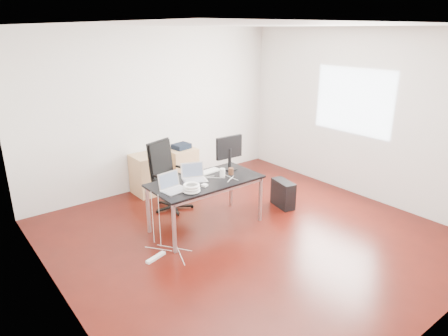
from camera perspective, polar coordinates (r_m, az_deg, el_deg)
room_shell at (r=5.24m, az=4.02°, el=4.23°), size 5.00×5.00×5.00m
desk at (r=5.69m, az=-2.65°, el=-2.22°), size 1.60×0.80×0.73m
office_chair at (r=6.40m, az=-8.02°, el=-0.60°), size 0.60×0.62×1.08m
filing_cabinet_left at (r=7.11m, az=-10.80°, el=-0.89°), size 0.50×0.50×0.70m
filing_cabinet_right at (r=7.42m, az=-6.19°, el=0.21°), size 0.50×0.50×0.70m
pc_tower at (r=6.57m, az=8.43°, el=-3.66°), size 0.29×0.48×0.44m
wastebasket at (r=7.44m, az=-6.13°, el=-1.44°), size 0.29×0.29×0.28m
power_strip at (r=5.26m, az=-9.71°, el=-12.48°), size 0.30×0.14×0.04m
laptop_left at (r=5.34m, az=-7.33°, el=-2.60°), size 0.36×0.29×0.23m
laptop_right at (r=5.67m, az=-4.27°, el=-1.17°), size 0.40×0.35×0.23m
monitor at (r=6.04m, az=0.74°, el=2.47°), size 0.45×0.26×0.51m
keyboard at (r=5.95m, az=-2.48°, el=-0.58°), size 0.45×0.18×0.02m
cup_white at (r=5.78m, az=-0.23°, el=-0.65°), size 0.08×0.08×0.12m
cup_brown at (r=5.86m, az=1.00°, el=-0.47°), size 0.08×0.08×0.10m
cable_coil at (r=5.26m, az=-4.67°, el=-2.87°), size 0.24×0.24×0.11m
power_adapter at (r=5.45m, az=-2.78°, el=-2.48°), size 0.09×0.09×0.03m
speaker at (r=6.95m, az=-10.15°, el=2.52°), size 0.11×0.10×0.18m
navy_garment at (r=7.28m, az=-6.11°, el=3.11°), size 0.33×0.29×0.09m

